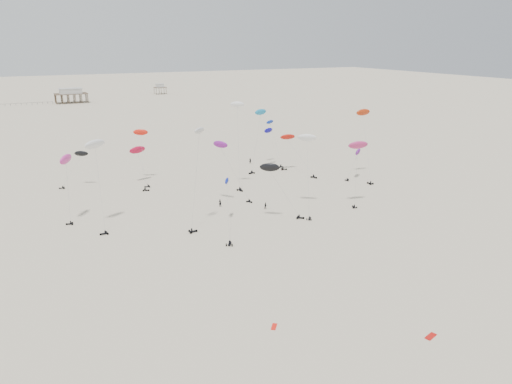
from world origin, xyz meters
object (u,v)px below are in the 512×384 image
pavilion_small (160,90)px  rig_4 (276,177)px  rig_0 (225,154)px  rig_9 (272,140)px  spectator_0 (220,206)px  pavilion_main (71,97)px

pavilion_small → rig_4: bearing=-100.7°
rig_0 → rig_9: (30.74, 32.46, -4.66)m
pavilion_small → rig_0: bearing=-102.4°
rig_4 → spectator_0: size_ratio=6.25×
rig_0 → spectator_0: rig_0 is taller
rig_0 → rig_9: bearing=-150.6°
pavilion_small → spectator_0: size_ratio=3.99×
rig_9 → spectator_0: bearing=122.2°
pavilion_main → spectator_0: pavilion_main is taller
pavilion_small → rig_0: 282.32m
rig_0 → spectator_0: size_ratio=7.39×
rig_9 → spectator_0: (-33.81, -35.63, -8.08)m
pavilion_main → spectator_0: size_ratio=9.31×
spectator_0 → rig_0: bearing=-83.8°
rig_9 → rig_0: bearing=122.2°
rig_0 → spectator_0: bearing=28.8°
pavilion_main → spectator_0: (6.32, -248.75, -4.22)m
pavilion_main → rig_4: bearing=-86.8°
spectator_0 → pavilion_main: bearing=-38.3°
pavilion_main → pavilion_small: 76.16m
rig_4 → pavilion_main: bearing=-135.4°
pavilion_small → rig_4: 298.08m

